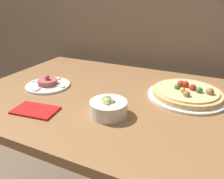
# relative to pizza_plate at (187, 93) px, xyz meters

# --- Properties ---
(dining_table) EXTENTS (1.20, 0.86, 0.76)m
(dining_table) POSITION_rel_pizza_plate_xyz_m (-0.32, -0.12, -0.12)
(dining_table) COLOR olive
(dining_table) RESTS_ON ground_plane
(pizza_plate) EXTENTS (0.33, 0.33, 0.06)m
(pizza_plate) POSITION_rel_pizza_plate_xyz_m (0.00, 0.00, 0.00)
(pizza_plate) COLOR white
(pizza_plate) RESTS_ON dining_table
(tartare_plate) EXTENTS (0.21, 0.21, 0.06)m
(tartare_plate) POSITION_rel_pizza_plate_xyz_m (-0.63, -0.16, -0.01)
(tartare_plate) COLOR white
(tartare_plate) RESTS_ON dining_table
(small_bowl) EXTENTS (0.14, 0.14, 0.07)m
(small_bowl) POSITION_rel_pizza_plate_xyz_m (-0.24, -0.28, 0.01)
(small_bowl) COLOR silver
(small_bowl) RESTS_ON dining_table
(napkin) EXTENTS (0.18, 0.12, 0.01)m
(napkin) POSITION_rel_pizza_plate_xyz_m (-0.50, -0.38, -0.01)
(napkin) COLOR red
(napkin) RESTS_ON dining_table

